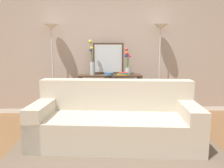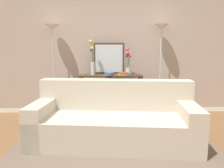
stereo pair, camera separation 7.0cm
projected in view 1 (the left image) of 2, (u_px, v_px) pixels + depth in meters
name	position (u px, v px, depth m)	size (l,w,h in m)	color
ground_plane	(122.00, 166.00, 2.58)	(16.00, 16.00, 0.02)	brown
back_wall	(113.00, 44.00, 4.59)	(12.00, 0.15, 2.90)	white
area_rug	(115.00, 146.00, 3.08)	(2.83, 1.70, 0.01)	brown
couch	(115.00, 121.00, 3.19)	(2.38, 1.14, 0.88)	#BCB29E
console_table	(110.00, 88.00, 4.31)	(1.21, 0.35, 0.85)	#473323
floor_lamp_left	(52.00, 45.00, 4.26)	(0.28, 0.28, 1.81)	silver
floor_lamp_right	(160.00, 45.00, 4.35)	(0.28, 0.28, 1.82)	silver
wall_mirror	(108.00, 59.00, 4.36)	(0.61, 0.02, 0.61)	#473323
vase_tall_flowers	(92.00, 60.00, 4.19)	(0.11, 0.11, 0.67)	silver
vase_short_flowers	(127.00, 63.00, 4.25)	(0.12, 0.12, 0.52)	silver
fruit_bowl	(109.00, 74.00, 4.16)	(0.18, 0.18, 0.06)	#4C7093
book_stack	(123.00, 74.00, 4.19)	(0.22, 0.15, 0.06)	gold
book_row_under_console	(97.00, 114.00, 4.38)	(0.46, 0.18, 0.13)	navy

